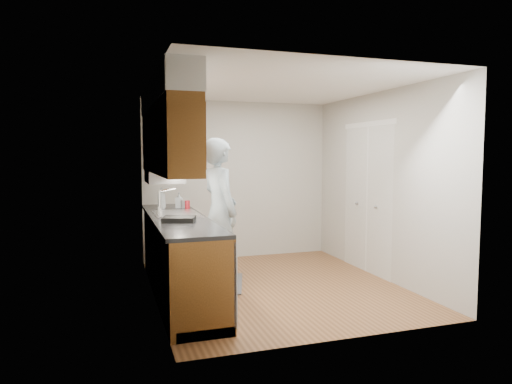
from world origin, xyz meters
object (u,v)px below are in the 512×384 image
Objects in this scene: soap_bottle_a at (162,198)px; steel_can at (183,204)px; dish_rack at (179,219)px; person at (220,202)px; soda_can at (187,205)px; soap_bottle_b at (179,200)px.

soap_bottle_a is 0.29m from steel_can.
steel_can reaches higher than dish_rack.
soap_bottle_a is at bearing -179.76° from steel_can.
soap_bottle_a is at bearing 40.67° from person.
dish_rack is (-0.26, -1.01, -0.03)m from soda_can.
soap_bottle_b is 1.73× the size of soda_can.
soap_bottle_b is at bearing 12.43° from soap_bottle_a.
person is 19.55× the size of steel_can.
soap_bottle_a is at bearing 109.40° from dish_rack.
dish_rack is (0.05, -1.22, -0.12)m from soap_bottle_a.
person reaches higher than soda_can.
soap_bottle_a is 0.25m from soap_bottle_b.
soap_bottle_b reaches higher than steel_can.
soda_can reaches higher than steel_can.
soap_bottle_b is 1.29m from dish_rack.
dish_rack is (-0.62, -0.70, -0.10)m from person.
person is at bearing 65.67° from dish_rack.
soap_bottle_a reaches higher than dish_rack.
person is at bearing -52.98° from soap_bottle_b.
person is 0.65m from steel_can.
soda_can is at bearing -75.53° from soap_bottle_b.
soap_bottle_a is 0.38m from soda_can.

